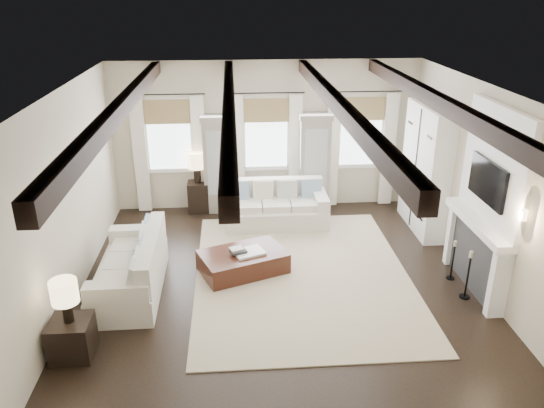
{
  "coord_description": "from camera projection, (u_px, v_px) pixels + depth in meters",
  "views": [
    {
      "loc": [
        -0.7,
        -7.27,
        4.61
      ],
      "look_at": [
        -0.08,
        1.03,
        1.15
      ],
      "focal_mm": 35.0,
      "sensor_mm": 36.0,
      "label": 1
    }
  ],
  "objects": [
    {
      "name": "area_rug",
      "position": [
        302.0,
        274.0,
        9.1
      ],
      "size": [
        3.6,
        4.78,
        0.02
      ],
      "primitive_type": "cube",
      "color": "#BBAC8F",
      "rests_on": "ground"
    },
    {
      "name": "ottoman",
      "position": [
        243.0,
        262.0,
        9.12
      ],
      "size": [
        1.64,
        1.34,
        0.37
      ],
      "primitive_type": "cube",
      "rotation": [
        0.0,
        0.0,
        0.37
      ],
      "color": "black",
      "rests_on": "ground"
    },
    {
      "name": "candlestick_near",
      "position": [
        467.0,
        279.0,
        8.31
      ],
      "size": [
        0.17,
        0.17,
        0.82
      ],
      "color": "black",
      "rests_on": "ground"
    },
    {
      "name": "book_upper",
      "position": [
        237.0,
        249.0,
        8.97
      ],
      "size": [
        0.27,
        0.24,
        0.03
      ],
      "primitive_type": "cube",
      "rotation": [
        0.0,
        0.0,
        0.37
      ],
      "color": "beige",
      "rests_on": "book_lower"
    },
    {
      "name": "room_shell",
      "position": [
        323.0,
        164.0,
        8.67
      ],
      "size": [
        6.54,
        7.54,
        3.22
      ],
      "color": "beige",
      "rests_on": "ground"
    },
    {
      "name": "side_table_front",
      "position": [
        72.0,
        338.0,
        7.03
      ],
      "size": [
        0.54,
        0.54,
        0.54
      ],
      "primitive_type": "cube",
      "color": "black",
      "rests_on": "ground"
    },
    {
      "name": "lamp_front",
      "position": [
        64.0,
        294.0,
        6.77
      ],
      "size": [
        0.35,
        0.35,
        0.61
      ],
      "color": "black",
      "rests_on": "side_table_front"
    },
    {
      "name": "tray",
      "position": [
        249.0,
        252.0,
        9.03
      ],
      "size": [
        0.6,
        0.54,
        0.04
      ],
      "primitive_type": "cube",
      "rotation": [
        0.0,
        0.0,
        0.37
      ],
      "color": "white",
      "rests_on": "ottoman"
    },
    {
      "name": "ground",
      "position": [
        282.0,
        294.0,
        8.51
      ],
      "size": [
        7.5,
        7.5,
        0.0
      ],
      "primitive_type": "plane",
      "color": "black",
      "rests_on": "ground"
    },
    {
      "name": "lamp_back",
      "position": [
        197.0,
        162.0,
        11.24
      ],
      "size": [
        0.4,
        0.4,
        0.69
      ],
      "color": "black",
      "rests_on": "side_table_back"
    },
    {
      "name": "candlestick_far",
      "position": [
        452.0,
        263.0,
        8.87
      ],
      "size": [
        0.14,
        0.14,
        0.71
      ],
      "color": "black",
      "rests_on": "ground"
    },
    {
      "name": "sofa_back",
      "position": [
        276.0,
        207.0,
        10.92
      ],
      "size": [
        2.09,
        0.95,
        0.89
      ],
      "color": "silver",
      "rests_on": "ground"
    },
    {
      "name": "sofa_left",
      "position": [
        134.0,
        269.0,
        8.5
      ],
      "size": [
        1.0,
        2.19,
        0.93
      ],
      "color": "silver",
      "rests_on": "ground"
    },
    {
      "name": "side_table_back",
      "position": [
        199.0,
        197.0,
        11.54
      ],
      "size": [
        0.44,
        0.44,
        0.66
      ],
      "primitive_type": "cube",
      "color": "black",
      "rests_on": "ground"
    },
    {
      "name": "book_lower",
      "position": [
        238.0,
        251.0,
        8.97
      ],
      "size": [
        0.32,
        0.28,
        0.04
      ],
      "primitive_type": "cube",
      "rotation": [
        0.0,
        0.0,
        0.37
      ],
      "color": "#262628",
      "rests_on": "tray"
    }
  ]
}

